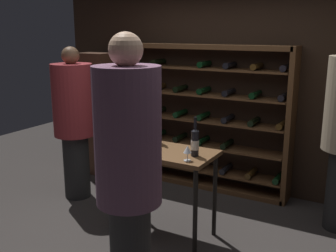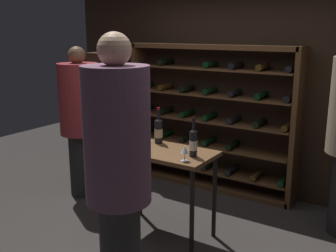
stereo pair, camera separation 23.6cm
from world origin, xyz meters
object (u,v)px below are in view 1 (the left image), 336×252
Objects in this scene: wine_rack at (204,118)px; display_cabinet at (98,114)px; person_bystander_red_print at (74,117)px; wine_glass_stemmed_center at (187,150)px; person_guest_blue_shirt at (129,168)px; tasting_table at (163,162)px; wine_bottle_black_capsule at (157,131)px; wine_bottle_gold_foil at (195,142)px.

wine_rack is 1.32× the size of display_cabinet.
wine_glass_stemmed_center is (1.78, -0.48, -0.02)m from person_bystander_red_print.
person_guest_blue_shirt is at bearing -46.87° from display_cabinet.
tasting_table is at bearing 125.95° from person_guest_blue_shirt.
display_cabinet is (-0.33, 0.85, -0.15)m from person_bystander_red_print.
wine_bottle_black_capsule is at bearing 130.35° from person_guest_blue_shirt.
wine_bottle_gold_foil is at bearing 91.15° from wine_glass_stemmed_center.
person_bystander_red_print is 1.07× the size of display_cabinet.
wine_bottle_black_capsule is 0.64m from wine_glass_stemmed_center.
person_guest_blue_shirt reaches higher than tasting_table.
tasting_table is 2.75× the size of wine_bottle_gold_foil.
wine_bottle_black_capsule is at bearing 145.50° from wine_glass_stemmed_center.
tasting_table is 0.59× the size of display_cabinet.
wine_glass_stemmed_center is (0.53, -0.36, -0.03)m from wine_bottle_black_capsule.
tasting_table is 2.73× the size of wine_bottle_black_capsule.
display_cabinet reaches higher than wine_glass_stemmed_center.
wine_rack is 1.23m from wine_bottle_black_capsule.
person_bystander_red_print is 0.91× the size of person_guest_blue_shirt.
wine_rack reaches higher than display_cabinet.
tasting_table is 1.47m from person_bystander_red_print.
wine_bottle_gold_foil is (-0.02, 1.10, -0.09)m from person_guest_blue_shirt.
wine_rack is at bearing 109.41° from wine_glass_stemmed_center.
display_cabinet is 2.49m from wine_glass_stemmed_center.
display_cabinet is at bearing 150.66° from person_guest_blue_shirt.
wine_rack is 6.09× the size of wine_bottle_black_capsule.
tasting_table is at bearing -81.68° from wine_rack.
person_bystander_red_print is at bearing 174.71° from wine_bottle_black_capsule.
person_bystander_red_print is (-1.22, -1.11, 0.09)m from wine_rack.
wine_rack is 16.25× the size of wine_glass_stemmed_center.
person_bystander_red_print is 1.25m from wine_bottle_black_capsule.
wine_bottle_black_capsule reaches higher than wine_bottle_gold_foil.
tasting_table is at bearing 152.66° from wine_glass_stemmed_center.
person_guest_blue_shirt is at bearing -77.10° from wine_rack.
wine_bottle_black_capsule is (-0.53, 0.20, 0.00)m from wine_bottle_gold_foil.
person_bystander_red_print is 1.80m from wine_bottle_gold_foil.
display_cabinet is (-1.54, -0.26, -0.06)m from wine_rack.
person_guest_blue_shirt is 1.11m from wine_bottle_gold_foil.
display_cabinet is at bearing 111.22° from person_bystander_red_print.
wine_bottle_black_capsule is (1.57, -0.96, 0.17)m from display_cabinet.
tasting_table is (0.21, -1.41, -0.15)m from wine_rack.
wine_glass_stemmed_center is (0.35, -0.18, 0.22)m from tasting_table.
person_guest_blue_shirt is (0.37, -1.12, 0.35)m from tasting_table.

